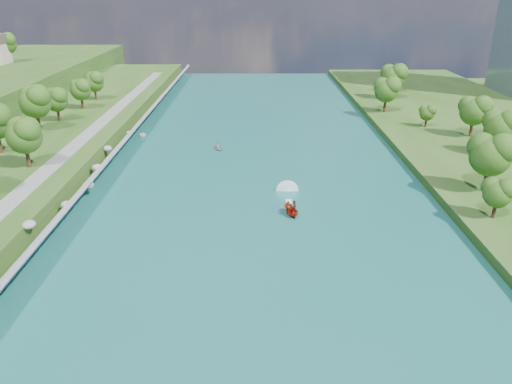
{
  "coord_description": "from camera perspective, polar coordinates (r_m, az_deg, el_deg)",
  "views": [
    {
      "loc": [
        0.13,
        -49.94,
        29.99
      ],
      "look_at": [
        0.23,
        16.98,
        2.5
      ],
      "focal_mm": 35.0,
      "sensor_mm": 36.0,
      "label": 1
    }
  ],
  "objects": [
    {
      "name": "river_water",
      "position": [
        76.08,
        -0.18,
        -0.84
      ],
      "size": [
        55.0,
        240.0,
        0.1
      ],
      "primitive_type": "cube",
      "color": "#196161",
      "rests_on": "ground"
    },
    {
      "name": "raft",
      "position": [
        99.88,
        -4.36,
        5.07
      ],
      "size": [
        3.14,
        3.53,
        1.58
      ],
      "rotation": [
        0.0,
        0.0,
        0.45
      ],
      "color": "gray",
      "rests_on": "river_water"
    },
    {
      "name": "ground",
      "position": [
        58.25,
        -0.2,
        -8.65
      ],
      "size": [
        260.0,
        260.0,
        0.0
      ],
      "primitive_type": "plane",
      "color": "#2D5119",
      "rests_on": "ground"
    },
    {
      "name": "trees_east",
      "position": [
        96.89,
        23.4,
        6.41
      ],
      "size": [
        18.53,
        142.72,
        11.3
      ],
      "color": "#285115",
      "rests_on": "berm_east"
    },
    {
      "name": "motorboat",
      "position": [
        72.63,
        3.92,
        -1.52
      ],
      "size": [
        3.6,
        18.71,
        2.23
      ],
      "rotation": [
        0.0,
        0.0,
        3.44
      ],
      "color": "#B6200E",
      "rests_on": "river_water"
    },
    {
      "name": "riprap_bank",
      "position": [
        79.05,
        -19.27,
        0.14
      ],
      "size": [
        4.35,
        236.0,
        4.29
      ],
      "color": "slate",
      "rests_on": "ground"
    },
    {
      "name": "riverside_path",
      "position": [
        81.58,
        -23.66,
        1.47
      ],
      "size": [
        3.0,
        200.0,
        0.1
      ],
      "primitive_type": "cube",
      "color": "gray",
      "rests_on": "berm_west"
    }
  ]
}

